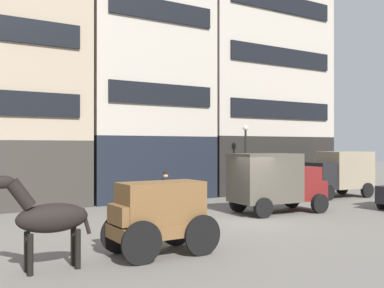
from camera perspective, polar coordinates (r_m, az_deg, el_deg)
name	(u,v)px	position (r m, az deg, el deg)	size (l,w,h in m)	color
ground_plane	(252,220)	(17.95, 7.75, -9.72)	(120.00, 120.00, 0.00)	slate
building_center_left	(141,85)	(25.92, -6.54, 7.51)	(7.64, 5.62, 12.80)	black
building_center_right	(256,85)	(30.59, 8.20, 7.54)	(10.11, 5.62, 14.09)	black
cargo_wagon	(159,213)	(12.20, -4.24, -8.79)	(2.90, 1.50, 1.98)	brown
draft_horse	(48,217)	(11.15, -17.99, -8.96)	(2.34, 0.60, 2.30)	black
delivery_truck_near	(338,172)	(26.89, 18.22, -3.49)	(4.47, 2.43, 2.62)	black
delivery_truck_far	(276,181)	(19.95, 10.71, -4.64)	(4.49, 2.48, 2.62)	maroon
pedestrian_officer	(166,189)	(20.29, -3.42, -5.82)	(0.42, 0.42, 1.79)	black
streetlamp_curbside	(246,151)	(24.97, 6.91, -0.88)	(0.32, 0.32, 4.12)	black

